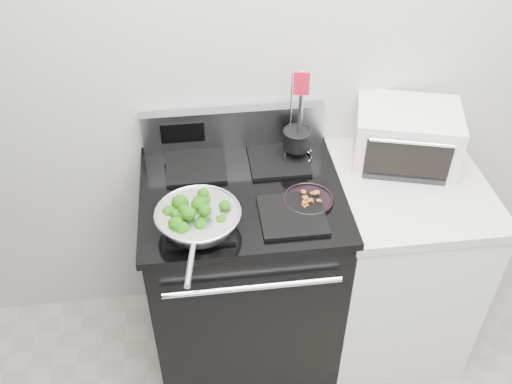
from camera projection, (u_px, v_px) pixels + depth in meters
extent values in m
cube|color=#B4B2AB|center=(307.00, 52.00, 2.24)|extent=(4.00, 0.02, 2.70)
cube|color=black|center=(243.00, 275.00, 2.53)|extent=(0.76, 0.66, 0.92)
cube|color=black|center=(242.00, 194.00, 2.22)|extent=(0.79, 0.69, 0.03)
cube|color=#99999E|center=(234.00, 128.00, 2.38)|extent=(0.76, 0.05, 0.18)
cube|color=black|center=(200.00, 223.00, 2.06)|extent=(0.24, 0.24, 0.01)
cube|color=black|center=(292.00, 215.00, 2.09)|extent=(0.24, 0.24, 0.01)
cube|color=black|center=(196.00, 166.00, 2.32)|extent=(0.24, 0.24, 0.01)
cube|color=black|center=(278.00, 160.00, 2.35)|extent=(0.24, 0.24, 0.01)
cube|color=white|center=(392.00, 264.00, 2.60)|extent=(0.60, 0.66, 0.88)
cube|color=beige|center=(410.00, 187.00, 2.31)|extent=(0.62, 0.68, 0.04)
torus|color=silver|center=(198.00, 213.00, 2.00)|extent=(0.31, 0.31, 0.01)
cylinder|color=silver|center=(190.00, 265.00, 1.82)|extent=(0.05, 0.19, 0.02)
cylinder|color=black|center=(308.00, 200.00, 2.16)|extent=(0.19, 0.19, 0.01)
cylinder|color=black|center=(297.00, 139.00, 2.31)|extent=(0.11, 0.11, 0.08)
cylinder|color=black|center=(298.00, 120.00, 2.25)|extent=(0.01, 0.01, 0.24)
cube|color=red|center=(300.00, 82.00, 2.14)|extent=(0.06, 0.02, 0.10)
cube|color=white|center=(406.00, 136.00, 2.34)|extent=(0.48, 0.41, 0.24)
cube|color=black|center=(419.00, 160.00, 2.23)|extent=(0.32, 0.10, 0.17)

